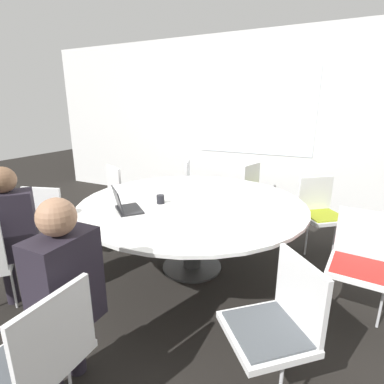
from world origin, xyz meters
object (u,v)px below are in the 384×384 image
chair_7 (123,190)px  chair_6 (196,184)px  chair_5 (259,190)px  chair_1 (41,351)px  chair_8 (52,216)px  chair_2 (277,319)px  person_0 (11,228)px  laptop (124,205)px  chair_4 (320,209)px  chair_3 (361,258)px  coffee_cup (160,199)px  person_1 (64,286)px

chair_7 → chair_6: bearing=71.8°
chair_7 → chair_5: bearing=53.9°
chair_1 → chair_8: (-1.50, 1.30, 0.00)m
chair_2 → person_0: person_0 is taller
chair_2 → laptop: size_ratio=2.30×
chair_1 → chair_5: same height
chair_6 → chair_1: bearing=-9.2°
chair_6 → person_0: bearing=-30.3°
chair_4 → chair_7: same height
chair_5 → laptop: 2.14m
chair_2 → person_0: bearing=51.3°
chair_1 → person_0: 1.27m
person_0 → chair_2: bearing=-46.9°
chair_5 → chair_1: bearing=10.4°
chair_3 → chair_7: (-2.87, 0.70, 0.00)m
chair_2 → chair_4: 2.06m
chair_3 → person_0: (-2.52, -1.11, 0.19)m
chair_4 → chair_6: same height
chair_3 → coffee_cup: 1.78m
person_0 → laptop: (0.59, 0.68, 0.08)m
chair_3 → chair_8: size_ratio=1.00×
person_1 → coffee_cup: size_ratio=14.49×
laptop → chair_3: bearing=-127.4°
chair_5 → chair_6: same height
person_0 → laptop: person_0 is taller
chair_6 → person_1: (0.61, -2.94, 0.19)m
chair_1 → coffee_cup: bearing=11.2°
chair_7 → chair_8: same height
chair_3 → chair_4: (-0.37, 1.06, 0.00)m
chair_7 → person_0: person_0 is taller
chair_8 → coffee_cup: chair_8 is taller
chair_6 → coffee_cup: size_ratio=10.30×
person_0 → chair_5: bearing=13.5°
chair_4 → chair_7: bearing=-30.1°
chair_4 → chair_5: size_ratio=1.00×
laptop → chair_8: bearing=39.4°
chair_1 → chair_6: same height
chair_1 → person_0: person_0 is taller
chair_5 → person_0: bearing=-12.0°
chair_1 → person_0: (-1.09, 0.61, 0.19)m
chair_3 → chair_8: 2.95m
chair_5 → chair_8: same height
chair_3 → coffee_cup: size_ratio=10.30×
person_1 → laptop: (-0.42, 1.05, 0.08)m
person_1 → chair_6: bearing=11.3°
chair_3 → person_0: size_ratio=0.71×
chair_2 → chair_5: 2.65m
chair_3 → laptop: bearing=18.2°
chair_1 → chair_5: bearing=-4.4°
person_0 → laptop: 0.90m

